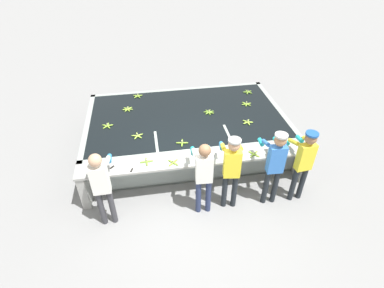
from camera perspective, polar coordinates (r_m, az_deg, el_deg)
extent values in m
plane|color=gray|center=(6.63, 1.58, -9.83)|extent=(80.00, 80.00, 0.00)
cube|color=gray|center=(8.06, -1.05, 0.40)|extent=(4.97, 3.03, 0.06)
cube|color=gray|center=(6.68, 0.82, -4.11)|extent=(4.97, 0.12, 0.88)
cube|color=gray|center=(9.06, -2.50, 7.90)|extent=(4.97, 0.12, 0.88)
cube|color=gray|center=(7.91, -18.70, 1.02)|extent=(0.12, 3.03, 0.88)
cube|color=gray|center=(8.47, 15.40, 4.24)|extent=(0.12, 3.03, 0.88)
cube|color=black|center=(7.81, -1.08, 2.97)|extent=(4.73, 2.79, 0.81)
cube|color=gray|center=(6.97, -6.57, -2.38)|extent=(0.06, 0.80, 0.88)
cube|color=gray|center=(7.19, 6.67, -0.99)|extent=(0.06, 0.80, 0.88)
cube|color=#9E9E99|center=(6.20, 1.32, -2.93)|extent=(4.97, 0.45, 0.05)
cube|color=#9E9E99|center=(6.59, -19.77, -7.91)|extent=(0.16, 0.41, 0.83)
cube|color=#9E9E99|center=(7.23, 20.20, -3.40)|extent=(0.16, 0.41, 0.83)
cylinder|color=#38383D|center=(6.08, -16.86, -11.58)|extent=(0.11, 0.11, 0.85)
cylinder|color=#38383D|center=(6.05, -14.96, -11.41)|extent=(0.11, 0.11, 0.85)
cube|color=white|center=(5.56, -17.15, -6.50)|extent=(0.32, 0.18, 0.60)
sphere|color=tan|center=(5.28, -18.01, -2.97)|extent=(0.23, 0.23, 0.23)
cylinder|color=white|center=(5.64, -19.01, -3.34)|extent=(0.09, 0.31, 0.18)
cylinder|color=teal|center=(5.94, -18.52, -3.02)|extent=(0.09, 0.20, 0.08)
cylinder|color=white|center=(5.59, -15.80, -2.99)|extent=(0.09, 0.31, 0.18)
cylinder|color=teal|center=(5.89, -15.46, -2.69)|extent=(0.09, 0.20, 0.08)
cylinder|color=navy|center=(6.04, 1.22, -9.94)|extent=(0.11, 0.11, 0.84)
cylinder|color=navy|center=(6.06, 3.12, -9.79)|extent=(0.11, 0.11, 0.84)
cube|color=white|center=(5.55, 2.34, -4.80)|extent=(0.33, 0.19, 0.59)
sphere|color=#896042|center=(5.27, 2.46, -1.22)|extent=(0.23, 0.23, 0.23)
cylinder|color=white|center=(5.59, 0.42, -1.60)|extent=(0.10, 0.31, 0.18)
cylinder|color=teal|center=(5.89, 0.15, -1.35)|extent=(0.10, 0.20, 0.08)
cylinder|color=white|center=(5.63, 3.66, -1.38)|extent=(0.10, 0.31, 0.18)
cylinder|color=teal|center=(5.92, 3.23, -1.15)|extent=(0.10, 0.20, 0.08)
cylinder|color=#1E2328|center=(6.18, 6.21, -8.86)|extent=(0.11, 0.11, 0.84)
cylinder|color=#1E2328|center=(6.20, 8.06, -8.80)|extent=(0.11, 0.11, 0.84)
cube|color=yellow|center=(5.70, 7.68, -3.77)|extent=(0.34, 0.22, 0.60)
sphere|color=tan|center=(5.42, 8.05, -0.22)|extent=(0.23, 0.23, 0.23)
cylinder|color=#9E9E99|center=(5.36, 8.15, 0.67)|extent=(0.24, 0.24, 0.04)
cylinder|color=yellow|center=(5.74, 5.96, -0.55)|extent=(0.13, 0.32, 0.18)
cylinder|color=teal|center=(6.03, 5.62, -0.35)|extent=(0.11, 0.21, 0.08)
cylinder|color=yellow|center=(5.78, 9.11, -0.51)|extent=(0.13, 0.32, 0.18)
cylinder|color=teal|center=(6.08, 8.62, -0.32)|extent=(0.11, 0.21, 0.08)
cylinder|color=#1E2328|center=(6.39, 13.84, -7.96)|extent=(0.11, 0.11, 0.86)
cylinder|color=#1E2328|center=(6.45, 15.53, -7.75)|extent=(0.11, 0.11, 0.86)
cube|color=blue|center=(5.94, 15.77, -2.81)|extent=(0.33, 0.19, 0.61)
sphere|color=#9E704C|center=(5.67, 16.51, 0.70)|extent=(0.23, 0.23, 0.23)
cylinder|color=#9E9E99|center=(5.62, 16.70, 1.58)|extent=(0.24, 0.24, 0.04)
cylinder|color=blue|center=(5.94, 13.89, 0.22)|extent=(0.10, 0.31, 0.18)
cylinder|color=#1EA3AD|center=(6.22, 12.97, 0.37)|extent=(0.09, 0.20, 0.08)
cylinder|color=blue|center=(6.05, 16.74, 0.42)|extent=(0.10, 0.31, 0.18)
cylinder|color=#1EA3AD|center=(6.33, 15.72, 0.56)|extent=(0.09, 0.20, 0.08)
cylinder|color=#1E2328|center=(6.61, 18.74, -7.32)|extent=(0.11, 0.11, 0.84)
cylinder|color=#1E2328|center=(6.71, 20.20, -6.94)|extent=(0.11, 0.11, 0.84)
cube|color=yellow|center=(6.21, 20.81, -2.31)|extent=(0.33, 0.20, 0.60)
sphere|color=#896042|center=(5.96, 21.71, 0.99)|extent=(0.23, 0.23, 0.23)
cylinder|color=#1E5199|center=(5.90, 21.94, 1.81)|extent=(0.24, 0.24, 0.04)
cylinder|color=yellow|center=(6.16, 18.80, 0.38)|extent=(0.11, 0.32, 0.18)
cylinder|color=#1EA3AD|center=(6.42, 17.41, 0.48)|extent=(0.10, 0.21, 0.08)
cylinder|color=yellow|center=(6.33, 21.25, 0.81)|extent=(0.11, 0.32, 0.18)
cylinder|color=#1EA3AD|center=(6.58, 19.81, 0.90)|extent=(0.10, 0.21, 0.08)
ellipsoid|color=#8CB738|center=(8.55, -10.56, 8.85)|extent=(0.14, 0.15, 0.04)
ellipsoid|color=#8CB738|center=(8.54, -10.13, 8.87)|extent=(0.11, 0.17, 0.04)
ellipsoid|color=#8CB738|center=(8.59, -9.95, 9.07)|extent=(0.17, 0.07, 0.04)
ellipsoid|color=#8CB738|center=(8.63, -10.28, 9.17)|extent=(0.06, 0.17, 0.04)
ellipsoid|color=#8CB738|center=(8.60, -10.65, 9.04)|extent=(0.17, 0.11, 0.04)
cylinder|color=tan|center=(8.57, -10.34, 9.21)|extent=(0.03, 0.03, 0.04)
ellipsoid|color=#7FAD33|center=(6.54, -1.92, -0.07)|extent=(0.06, 0.17, 0.04)
ellipsoid|color=#7FAD33|center=(6.59, -1.43, 0.22)|extent=(0.17, 0.06, 0.04)
ellipsoid|color=#7FAD33|center=(6.63, -1.90, 0.50)|extent=(0.06, 0.17, 0.04)
ellipsoid|color=#7FAD33|center=(6.59, -2.39, 0.22)|extent=(0.17, 0.06, 0.04)
cylinder|color=tan|center=(6.57, -1.92, 0.47)|extent=(0.03, 0.03, 0.04)
ellipsoid|color=#75A333|center=(8.75, 10.52, 9.55)|extent=(0.11, 0.17, 0.04)
ellipsoid|color=#75A333|center=(8.78, 10.90, 9.59)|extent=(0.15, 0.15, 0.04)
ellipsoid|color=#75A333|center=(8.84, 10.83, 9.79)|extent=(0.17, 0.11, 0.04)
ellipsoid|color=#75A333|center=(8.84, 10.41, 9.86)|extent=(0.06, 0.17, 0.04)
ellipsoid|color=#75A333|center=(8.79, 10.22, 9.71)|extent=(0.17, 0.06, 0.04)
cylinder|color=tan|center=(8.78, 10.60, 9.91)|extent=(0.03, 0.03, 0.04)
ellipsoid|color=#75A333|center=(7.74, 3.34, 6.28)|extent=(0.10, 0.17, 0.04)
ellipsoid|color=#75A333|center=(7.73, 2.99, 6.25)|extent=(0.11, 0.17, 0.04)
ellipsoid|color=#75A333|center=(7.69, 2.84, 6.09)|extent=(0.17, 0.07, 0.04)
ellipsoid|color=#75A333|center=(7.65, 3.00, 5.92)|extent=(0.15, 0.14, 0.04)
ellipsoid|color=#75A333|center=(7.65, 3.35, 5.88)|extent=(0.04, 0.17, 0.04)
ellipsoid|color=#75A333|center=(7.67, 3.63, 5.98)|extent=(0.16, 0.13, 0.04)
ellipsoid|color=#75A333|center=(7.71, 3.62, 6.17)|extent=(0.17, 0.08, 0.04)
cylinder|color=tan|center=(7.67, 3.26, 6.31)|extent=(0.03, 0.03, 0.04)
ellipsoid|color=#9EC642|center=(7.41, 10.97, 4.10)|extent=(0.17, 0.07, 0.04)
ellipsoid|color=#9EC642|center=(7.45, 10.64, 4.33)|extent=(0.12, 0.16, 0.04)
ellipsoid|color=#9EC642|center=(7.42, 10.18, 4.27)|extent=(0.14, 0.15, 0.04)
ellipsoid|color=#9EC642|center=(7.37, 10.22, 4.00)|extent=(0.17, 0.10, 0.04)
ellipsoid|color=#9EC642|center=(7.36, 10.71, 3.89)|extent=(0.05, 0.17, 0.04)
cylinder|color=tan|center=(7.38, 10.57, 4.35)|extent=(0.03, 0.03, 0.04)
ellipsoid|color=#8CB738|center=(8.13, 10.28, 7.34)|extent=(0.10, 0.17, 0.04)
ellipsoid|color=#8CB738|center=(8.15, 10.63, 7.39)|extent=(0.13, 0.16, 0.04)
ellipsoid|color=#8CB738|center=(8.20, 10.65, 7.57)|extent=(0.17, 0.06, 0.04)
ellipsoid|color=#8CB738|center=(8.23, 10.33, 7.71)|extent=(0.10, 0.17, 0.04)
ellipsoid|color=#8CB738|center=(8.20, 9.99, 7.66)|extent=(0.13, 0.16, 0.04)
ellipsoid|color=#8CB738|center=(8.16, 9.96, 7.48)|extent=(0.17, 0.06, 0.04)
cylinder|color=tan|center=(8.16, 10.33, 7.74)|extent=(0.03, 0.03, 0.04)
ellipsoid|color=#9EC642|center=(6.96, -10.41, 1.80)|extent=(0.05, 0.17, 0.04)
ellipsoid|color=#9EC642|center=(6.93, -10.80, 1.56)|extent=(0.17, 0.07, 0.04)
ellipsoid|color=#9EC642|center=(6.88, -10.57, 1.30)|extent=(0.12, 0.17, 0.04)
ellipsoid|color=#9EC642|center=(6.88, -10.04, 1.39)|extent=(0.14, 0.15, 0.04)
ellipsoid|color=#9EC642|center=(6.93, -9.95, 1.70)|extent=(0.17, 0.10, 0.04)
cylinder|color=tan|center=(6.89, -10.39, 1.79)|extent=(0.03, 0.03, 0.04)
ellipsoid|color=#8CB738|center=(7.38, -15.63, 3.17)|extent=(0.11, 0.17, 0.04)
ellipsoid|color=#8CB738|center=(7.42, -15.39, 3.44)|extent=(0.17, 0.06, 0.04)
ellipsoid|color=#8CB738|center=(7.47, -15.73, 3.59)|extent=(0.06, 0.17, 0.04)
ellipsoid|color=#8CB738|center=(7.45, -16.17, 3.41)|extent=(0.17, 0.11, 0.04)
ellipsoid|color=#8CB738|center=(7.39, -16.12, 3.15)|extent=(0.14, 0.15, 0.04)
cylinder|color=tan|center=(7.40, -15.85, 3.58)|extent=(0.03, 0.03, 0.04)
ellipsoid|color=#93BC3D|center=(8.03, -12.45, 6.63)|extent=(0.15, 0.14, 0.04)
ellipsoid|color=#93BC3D|center=(7.99, -12.55, 6.46)|extent=(0.17, 0.06, 0.04)
ellipsoid|color=#93BC3D|center=(7.95, -12.36, 6.34)|extent=(0.12, 0.17, 0.04)
ellipsoid|color=#93BC3D|center=(7.95, -12.02, 6.36)|extent=(0.10, 0.17, 0.04)
ellipsoid|color=#93BC3D|center=(7.97, -11.79, 6.51)|extent=(0.17, 0.08, 0.04)
ellipsoid|color=#93BC3D|center=(8.02, -11.84, 6.68)|extent=(0.16, 0.13, 0.04)
ellipsoid|color=#93BC3D|center=(8.04, -12.13, 6.73)|extent=(0.05, 0.17, 0.04)
cylinder|color=tan|center=(7.97, -12.19, 6.75)|extent=(0.03, 0.03, 0.04)
ellipsoid|color=#8CB738|center=(6.44, 11.98, -1.65)|extent=(0.16, 0.13, 0.04)
ellipsoid|color=#8CB738|center=(6.42, 11.31, -1.68)|extent=(0.13, 0.16, 0.04)
ellipsoid|color=#8CB738|center=(6.36, 11.46, -2.11)|extent=(0.16, 0.13, 0.04)
ellipsoid|color=#8CB738|center=(6.38, 12.14, -2.09)|extent=(0.13, 0.16, 0.04)
cylinder|color=tan|center=(6.38, 11.76, -1.63)|extent=(0.03, 0.03, 0.04)
ellipsoid|color=#7FAD33|center=(6.10, -3.26, -3.29)|extent=(0.15, 0.14, 0.04)
ellipsoid|color=#7FAD33|center=(6.10, -3.99, -3.34)|extent=(0.14, 0.15, 0.04)
ellipsoid|color=#7FAD33|center=(6.04, -3.94, -3.81)|extent=(0.15, 0.14, 0.04)
ellipsoid|color=#7FAD33|center=(6.04, -3.21, -3.76)|extent=(0.14, 0.15, 0.04)
cylinder|color=tan|center=(6.04, -3.62, -3.29)|extent=(0.03, 0.03, 0.04)
ellipsoid|color=#75A333|center=(6.19, -8.70, -3.00)|extent=(0.04, 0.17, 0.04)
ellipsoid|color=#75A333|center=(6.15, -9.16, -3.39)|extent=(0.17, 0.04, 0.04)
ellipsoid|color=#75A333|center=(6.11, -8.60, -3.65)|extent=(0.04, 0.17, 0.04)
ellipsoid|color=#75A333|center=(6.15, -8.14, -3.26)|extent=(0.17, 0.04, 0.04)
cylinder|color=tan|center=(6.13, -8.68, -3.07)|extent=(0.03, 0.03, 0.04)
cube|color=silver|center=(6.26, -13.62, -3.35)|extent=(0.17, 0.16, 0.00)
cube|color=black|center=(6.17, -14.99, -4.29)|extent=(0.09, 0.09, 0.02)
cube|color=silver|center=(6.15, -10.79, -3.69)|extent=(0.10, 0.20, 0.00)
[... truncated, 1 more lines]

